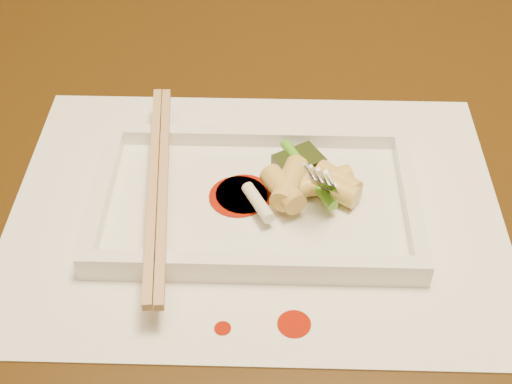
{
  "coord_description": "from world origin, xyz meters",
  "views": [
    {
      "loc": [
        -0.02,
        -0.49,
        1.16
      ],
      "look_at": [
        -0.03,
        -0.08,
        0.77
      ],
      "focal_mm": 50.0,
      "sensor_mm": 36.0,
      "label": 1
    }
  ],
  "objects_px": {
    "table": "(288,227)",
    "placemat": "(256,208)",
    "fork": "(349,116)",
    "chopstick_a": "(153,183)",
    "plate_base": "(256,204)"
  },
  "relations": [
    {
      "from": "chopstick_a",
      "to": "fork",
      "type": "xyz_separation_m",
      "value": [
        0.15,
        0.02,
        0.06
      ]
    },
    {
      "from": "plate_base",
      "to": "table",
      "type": "bearing_deg",
      "value": 68.44
    },
    {
      "from": "table",
      "to": "fork",
      "type": "xyz_separation_m",
      "value": [
        0.04,
        -0.06,
        0.18
      ]
    },
    {
      "from": "table",
      "to": "chopstick_a",
      "type": "bearing_deg",
      "value": -145.85
    },
    {
      "from": "fork",
      "to": "table",
      "type": "bearing_deg",
      "value": 124.58
    },
    {
      "from": "plate_base",
      "to": "fork",
      "type": "bearing_deg",
      "value": 14.42
    },
    {
      "from": "table",
      "to": "placemat",
      "type": "distance_m",
      "value": 0.13
    },
    {
      "from": "table",
      "to": "chopstick_a",
      "type": "distance_m",
      "value": 0.19
    },
    {
      "from": "chopstick_a",
      "to": "placemat",
      "type": "bearing_deg",
      "value": 0.0
    },
    {
      "from": "table",
      "to": "plate_base",
      "type": "relative_size",
      "value": 5.38
    },
    {
      "from": "placemat",
      "to": "fork",
      "type": "height_order",
      "value": "fork"
    },
    {
      "from": "plate_base",
      "to": "chopstick_a",
      "type": "xyz_separation_m",
      "value": [
        -0.08,
        0.0,
        0.02
      ]
    },
    {
      "from": "plate_base",
      "to": "chopstick_a",
      "type": "bearing_deg",
      "value": 180.0
    },
    {
      "from": "table",
      "to": "placemat",
      "type": "relative_size",
      "value": 3.5
    },
    {
      "from": "plate_base",
      "to": "chopstick_a",
      "type": "distance_m",
      "value": 0.08
    }
  ]
}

